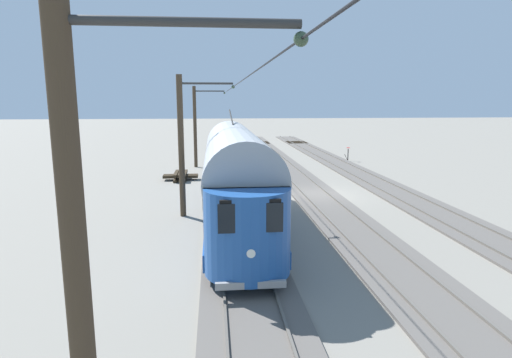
{
  "coord_description": "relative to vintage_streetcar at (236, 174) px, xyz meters",
  "views": [
    {
      "loc": [
        5.86,
        23.69,
        5.44
      ],
      "look_at": [
        4.06,
        5.73,
        2.1
      ],
      "focal_mm": 29.62,
      "sensor_mm": 36.0,
      "label": 1
    }
  ],
  "objects": [
    {
      "name": "ground_plane",
      "position": [
        -4.93,
        -5.33,
        -2.25
      ],
      "size": [
        220.0,
        220.0,
        0.0
      ],
      "primitive_type": "plane",
      "color": "gray"
    },
    {
      "name": "track_streetcar_siding",
      "position": [
        -9.86,
        -5.65,
        -2.2
      ],
      "size": [
        2.8,
        80.0,
        0.18
      ],
      "color": "#56514C",
      "rests_on": "ground"
    },
    {
      "name": "track_adjacent_siding",
      "position": [
        -4.93,
        -5.65,
        -2.2
      ],
      "size": [
        2.8,
        80.0,
        0.18
      ],
      "color": "#56514C",
      "rests_on": "ground"
    },
    {
      "name": "track_third_siding",
      "position": [
        -0.0,
        -5.65,
        -2.2
      ],
      "size": [
        2.8,
        80.0,
        0.18
      ],
      "color": "#56514C",
      "rests_on": "ground"
    },
    {
      "name": "vintage_streetcar",
      "position": [
        0.0,
        0.0,
        0.0
      ],
      "size": [
        2.65,
        15.55,
        4.79
      ],
      "color": "#1E4C93",
      "rests_on": "ground"
    },
    {
      "name": "catenary_pole_foreground",
      "position": [
        2.38,
        -16.86,
        1.22
      ],
      "size": [
        2.67,
        0.28,
        6.63
      ],
      "color": "#423323",
      "rests_on": "ground"
    },
    {
      "name": "catenary_pole_mid_near",
      "position": [
        2.38,
        -1.52,
        1.22
      ],
      "size": [
        2.67,
        0.28,
        6.63
      ],
      "color": "#423323",
      "rests_on": "ground"
    },
    {
      "name": "catenary_pole_mid_far",
      "position": [
        2.38,
        13.82,
        1.22
      ],
      "size": [
        2.67,
        0.28,
        6.63
      ],
      "color": "#423323",
      "rests_on": "ground"
    },
    {
      "name": "overhead_wire_run",
      "position": [
        0.05,
        -2.18,
        3.84
      ],
      "size": [
        2.47,
        34.69,
        0.18
      ],
      "color": "black",
      "rests_on": "ground"
    },
    {
      "name": "switch_stand",
      "position": [
        -11.31,
        -19.13,
        -1.55
      ],
      "size": [
        0.5,
        0.3,
        1.24
      ],
      "color": "black",
      "rests_on": "ground"
    },
    {
      "name": "spare_tie_stack",
      "position": [
        3.29,
        -11.06,
        -1.98
      ],
      "size": [
        2.4,
        2.4,
        0.54
      ],
      "color": "#2D2316",
      "rests_on": "ground"
    }
  ]
}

